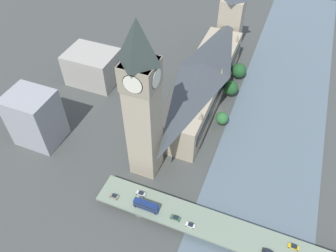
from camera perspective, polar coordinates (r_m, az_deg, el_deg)
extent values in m
plane|color=#424442|center=(197.10, 9.09, 2.41)|extent=(600.00, 600.00, 0.00)
cube|color=slate|center=(195.80, 18.22, -0.07)|extent=(52.86, 360.00, 0.30)
cube|color=tan|center=(198.57, 6.11, 7.08)|extent=(22.18, 100.75, 20.41)
cube|color=black|center=(196.11, 9.28, 6.50)|extent=(0.40, 92.69, 6.12)
pyramid|color=#3D4247|center=(190.81, 6.41, 10.10)|extent=(21.74, 98.74, 5.38)
cone|color=gray|center=(220.92, 12.03, 14.73)|extent=(2.20, 2.20, 5.00)
cone|color=gray|center=(189.19, 9.36, 9.32)|extent=(2.20, 2.20, 5.00)
cone|color=gray|center=(160.36, 5.79, 1.82)|extent=(2.20, 2.20, 5.00)
cube|color=tan|center=(144.11, -4.23, 0.64)|extent=(12.71, 12.71, 63.58)
cube|color=gray|center=(126.99, -4.87, 8.95)|extent=(13.47, 13.47, 11.44)
cylinder|color=black|center=(124.70, -2.12, 8.31)|extent=(0.50, 8.47, 8.47)
cylinder|color=silver|center=(124.66, -2.07, 8.30)|extent=(0.62, 7.84, 7.84)
cylinder|color=black|center=(129.57, -7.51, 9.55)|extent=(0.50, 8.47, 8.47)
cylinder|color=silver|center=(129.62, -7.56, 9.56)|extent=(0.62, 7.84, 7.84)
cylinder|color=black|center=(131.70, -3.64, 10.55)|extent=(8.47, 0.50, 8.47)
cylinder|color=silver|center=(131.79, -3.62, 10.58)|extent=(7.84, 0.62, 7.84)
cylinder|color=black|center=(122.44, -6.17, 7.23)|extent=(8.47, 0.50, 8.47)
cylinder|color=silver|center=(122.36, -6.20, 7.19)|extent=(7.84, 0.62, 7.84)
pyramid|color=#2D3833|center=(118.83, -5.31, 14.59)|extent=(12.96, 12.96, 17.77)
cube|color=tan|center=(245.03, 10.83, 17.02)|extent=(15.55, 15.55, 37.11)
cube|color=#5D6A59|center=(149.21, 13.85, -19.00)|extent=(3.00, 11.93, 3.37)
cube|color=#5D6A59|center=(154.02, -4.21, -13.43)|extent=(3.00, 11.93, 3.37)
cube|color=gray|center=(147.19, 14.01, -18.62)|extent=(137.73, 14.04, 1.20)
cube|color=navy|center=(148.25, -3.82, -13.88)|extent=(11.50, 2.45, 1.95)
cube|color=black|center=(147.92, -3.83, -13.80)|extent=(10.35, 2.51, 0.86)
cube|color=navy|center=(146.43, -3.86, -13.46)|extent=(11.27, 2.45, 2.28)
cube|color=black|center=(146.33, -3.86, -13.44)|extent=(10.35, 2.51, 1.10)
cube|color=navy|center=(145.38, -3.89, -13.21)|extent=(11.15, 2.33, 0.16)
cylinder|color=black|center=(150.75, -5.35, -13.08)|extent=(1.13, 0.28, 1.13)
cylinder|color=black|center=(149.77, -5.72, -13.75)|extent=(1.13, 0.28, 1.13)
cylinder|color=black|center=(148.40, -1.91, -14.31)|extent=(1.13, 0.28, 1.13)
cylinder|color=black|center=(147.42, -2.26, -15.00)|extent=(1.13, 0.28, 1.13)
cube|color=silver|center=(152.95, -4.74, -11.63)|extent=(4.45, 1.87, 0.72)
cube|color=black|center=(152.40, -4.71, -11.53)|extent=(2.32, 1.68, 0.51)
cylinder|color=black|center=(154.04, -5.19, -11.23)|extent=(0.72, 0.22, 0.72)
cylinder|color=black|center=(153.26, -5.46, -11.72)|extent=(0.72, 0.22, 0.72)
cylinder|color=black|center=(153.10, -4.00, -11.65)|extent=(0.72, 0.22, 0.72)
cylinder|color=black|center=(152.32, -4.27, -12.14)|extent=(0.72, 0.22, 0.72)
cube|color=gold|center=(149.57, 20.99, -19.04)|extent=(4.40, 1.82, 0.63)
cube|color=black|center=(149.10, 21.10, -18.96)|extent=(2.29, 1.64, 0.53)
cylinder|color=black|center=(149.86, 20.32, -18.66)|extent=(0.62, 0.22, 0.62)
cylinder|color=black|center=(149.08, 20.24, -19.20)|extent=(0.62, 0.22, 0.62)
cylinder|color=black|center=(150.47, 21.69, -18.96)|extent=(0.62, 0.22, 0.62)
cylinder|color=black|center=(149.69, 21.62, -19.50)|extent=(0.62, 0.22, 0.62)
cube|color=slate|center=(153.68, -9.36, -11.99)|extent=(4.06, 1.79, 0.69)
cube|color=black|center=(153.14, -9.34, -11.88)|extent=(2.11, 1.61, 0.52)
cylinder|color=black|center=(154.80, -9.73, -11.60)|extent=(0.61, 0.22, 0.61)
cylinder|color=black|center=(154.11, -10.02, -12.06)|extent=(0.61, 0.22, 0.61)
cylinder|color=black|center=(153.71, -8.67, -12.01)|extent=(0.61, 0.22, 0.61)
cylinder|color=black|center=(153.02, -8.95, -12.48)|extent=(0.61, 0.22, 0.61)
cube|color=silver|center=(145.07, 3.91, -16.85)|extent=(4.08, 1.86, 0.66)
cube|color=black|center=(144.54, 3.97, -16.75)|extent=(2.12, 1.67, 0.51)
cylinder|color=black|center=(145.83, 3.40, -16.42)|extent=(0.65, 0.22, 0.65)
cylinder|color=black|center=(145.08, 3.17, -16.97)|extent=(0.65, 0.22, 0.65)
cylinder|color=black|center=(145.49, 4.63, -16.81)|extent=(0.65, 0.22, 0.65)
cylinder|color=black|center=(144.74, 4.41, -17.36)|extent=(0.65, 0.22, 0.65)
cube|color=black|center=(145.44, 16.95, -20.22)|extent=(4.41, 1.84, 0.67)
cube|color=black|center=(144.94, 17.06, -20.14)|extent=(2.29, 1.66, 0.50)
cylinder|color=black|center=(145.84, 16.27, -19.81)|extent=(0.61, 0.22, 0.61)
cylinder|color=black|center=(145.09, 16.15, -20.38)|extent=(0.61, 0.22, 0.61)
cylinder|color=black|center=(146.25, 17.70, -20.14)|extent=(0.61, 0.22, 0.61)
cube|color=#2D5638|center=(146.35, 1.30, -15.72)|extent=(4.37, 1.72, 0.68)
cube|color=black|center=(145.84, 1.35, -15.63)|extent=(2.27, 1.55, 0.43)
cylinder|color=black|center=(147.21, 0.74, -15.30)|extent=(0.60, 0.22, 0.60)
cylinder|color=black|center=(146.52, 0.52, -15.79)|extent=(0.60, 0.22, 0.60)
cylinder|color=black|center=(146.66, 2.08, -15.74)|extent=(0.60, 0.22, 0.60)
cylinder|color=black|center=(145.97, 1.86, -16.24)|extent=(0.60, 0.22, 0.60)
cube|color=#939399|center=(182.75, -22.08, 1.28)|extent=(22.80, 19.45, 30.25)
cube|color=#A39E93|center=(217.11, -12.95, 9.99)|extent=(30.84, 23.76, 20.91)
cylinder|color=brown|center=(207.87, 10.69, 5.42)|extent=(0.70, 0.70, 3.00)
sphere|color=#1E4C23|center=(204.55, 10.89, 6.54)|extent=(8.92, 8.92, 8.92)
cylinder|color=brown|center=(188.26, 9.22, 0.41)|extent=(0.70, 0.70, 2.73)
sphere|color=#2D6633|center=(185.17, 9.38, 1.37)|extent=(7.18, 7.18, 7.18)
cylinder|color=brown|center=(223.62, 12.04, 8.36)|extent=(0.70, 0.70, 2.27)
sphere|color=#1E4C23|center=(220.58, 12.25, 9.43)|extent=(9.51, 9.51, 9.51)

